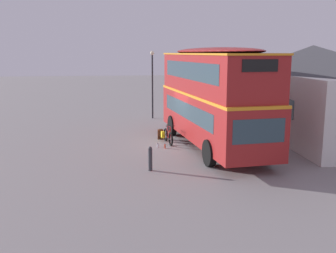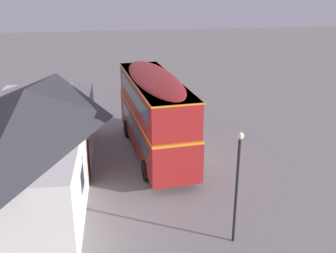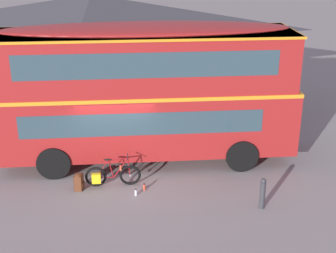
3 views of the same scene
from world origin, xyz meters
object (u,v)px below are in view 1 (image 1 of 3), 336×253
at_px(water_bottle_clear_plastic, 158,145).
at_px(street_lamp, 152,77).
at_px(double_decker_bus, 212,93).
at_px(backpack_on_ground, 160,134).
at_px(touring_bicycle, 167,136).
at_px(water_bottle_red_squeeze, 165,146).
at_px(kerb_bollard, 150,158).

height_order(water_bottle_clear_plastic, street_lamp, street_lamp).
distance_m(double_decker_bus, street_lamp, 9.04).
xyz_separation_m(double_decker_bus, backpack_on_ground, (-2.05, -2.25, -2.36)).
height_order(touring_bicycle, water_bottle_red_squeeze, touring_bicycle).
relative_size(street_lamp, kerb_bollard, 4.80).
distance_m(double_decker_bus, kerb_bollard, 5.27).
distance_m(touring_bicycle, street_lamp, 8.14).
bearing_deg(water_bottle_red_squeeze, street_lamp, 177.99).
bearing_deg(water_bottle_red_squeeze, touring_bicycle, 165.58).
distance_m(backpack_on_ground, street_lamp, 7.25).
bearing_deg(touring_bicycle, water_bottle_red_squeeze, -14.42).
bearing_deg(water_bottle_clear_plastic, kerb_bollard, -10.96).
bearing_deg(double_decker_bus, touring_bicycle, -117.99).
bearing_deg(kerb_bollard, backpack_on_ground, 168.96).
xyz_separation_m(double_decker_bus, water_bottle_red_squeeze, (-0.01, -2.29, -2.54)).
distance_m(water_bottle_red_squeeze, kerb_bollard, 3.66).
height_order(touring_bicycle, water_bottle_clear_plastic, touring_bicycle).
bearing_deg(street_lamp, water_bottle_clear_plastic, -4.20).
xyz_separation_m(double_decker_bus, street_lamp, (-8.81, -1.98, 0.23)).
bearing_deg(backpack_on_ground, water_bottle_clear_plastic, -11.21).
relative_size(double_decker_bus, water_bottle_red_squeeze, 44.64).
height_order(double_decker_bus, backpack_on_ground, double_decker_bus).
distance_m(water_bottle_red_squeeze, street_lamp, 9.24).
relative_size(water_bottle_clear_plastic, street_lamp, 0.05).
distance_m(water_bottle_clear_plastic, street_lamp, 9.02).
distance_m(backpack_on_ground, kerb_bollard, 5.63).
relative_size(backpack_on_ground, water_bottle_red_squeeze, 2.43).
xyz_separation_m(touring_bicycle, water_bottle_clear_plastic, (0.82, -0.59, -0.27)).
xyz_separation_m(touring_bicycle, backpack_on_ground, (-0.98, -0.24, -0.08)).
bearing_deg(touring_bicycle, kerb_bollard, -16.14).
distance_m(backpack_on_ground, water_bottle_red_squeeze, 2.05).
distance_m(backpack_on_ground, water_bottle_clear_plastic, 1.84).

